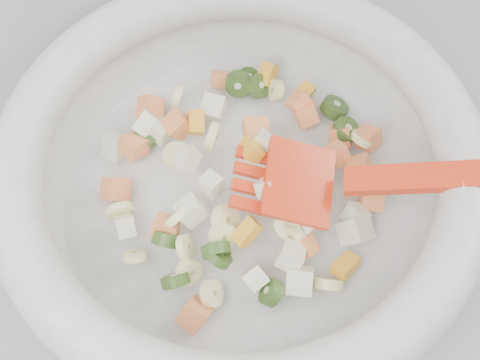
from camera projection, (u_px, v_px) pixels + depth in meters
name	position (u px, v px, depth m)	size (l,w,h in m)	color
mixing_bowl	(241.00, 171.00, 0.53)	(0.49, 0.43, 0.15)	silver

